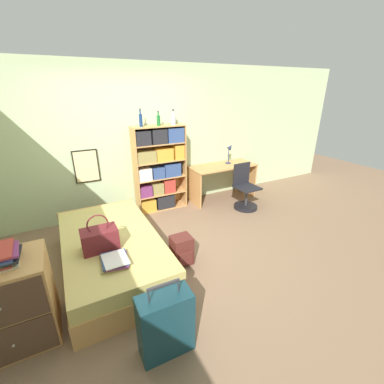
{
  "coord_description": "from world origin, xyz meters",
  "views": [
    {
      "loc": [
        -1.05,
        -2.91,
        2.18
      ],
      "look_at": [
        0.58,
        0.21,
        0.75
      ],
      "focal_mm": 24.0,
      "sensor_mm": 36.0,
      "label": 1
    }
  ],
  "objects": [
    {
      "name": "book_stack_on_bed",
      "position": [
        -0.74,
        -0.55,
        0.49
      ],
      "size": [
        0.32,
        0.35,
        0.06
      ],
      "color": "#99894C",
      "rests_on": "bed"
    },
    {
      "name": "bed",
      "position": [
        -0.69,
        0.02,
        0.23
      ],
      "size": [
        1.14,
        2.06,
        0.46
      ],
      "color": "tan",
      "rests_on": "ground_plane"
    },
    {
      "name": "bottle_clear",
      "position": [
        0.81,
        1.37,
        1.68
      ],
      "size": [
        0.08,
        0.08,
        0.26
      ],
      "color": "#B7BCC1",
      "rests_on": "bookcase"
    },
    {
      "name": "bottle_brown",
      "position": [
        0.53,
        1.35,
        1.67
      ],
      "size": [
        0.06,
        0.06,
        0.25
      ],
      "color": "#1E6B2D",
      "rests_on": "bookcase"
    },
    {
      "name": "ground_plane",
      "position": [
        0.0,
        0.0,
        0.0
      ],
      "size": [
        14.0,
        14.0,
        0.0
      ],
      "primitive_type": "plane",
      "color": "#84664C"
    },
    {
      "name": "bottle_green",
      "position": [
        0.23,
        1.39,
        1.69
      ],
      "size": [
        0.06,
        0.06,
        0.29
      ],
      "color": "navy",
      "rests_on": "bookcase"
    },
    {
      "name": "desk_lamp",
      "position": [
        2.04,
        1.33,
        0.99
      ],
      "size": [
        0.16,
        0.11,
        0.41
      ],
      "color": "navy",
      "rests_on": "desk"
    },
    {
      "name": "wall_back",
      "position": [
        -0.0,
        1.6,
        1.3
      ],
      "size": [
        10.0,
        0.09,
        2.6
      ],
      "color": "beige",
      "rests_on": "ground_plane"
    },
    {
      "name": "handbag",
      "position": [
        -0.83,
        -0.22,
        0.59
      ],
      "size": [
        0.4,
        0.24,
        0.44
      ],
      "color": "maroon",
      "rests_on": "bed"
    },
    {
      "name": "suitcase",
      "position": [
        -0.51,
        -1.38,
        0.31
      ],
      "size": [
        0.47,
        0.23,
        0.74
      ],
      "color": "#143842",
      "rests_on": "ground_plane"
    },
    {
      "name": "backpack",
      "position": [
        0.14,
        -0.33,
        0.19
      ],
      "size": [
        0.26,
        0.26,
        0.39
      ],
      "color": "#56231E",
      "rests_on": "ground_plane"
    },
    {
      "name": "desk",
      "position": [
        1.84,
        1.26,
        0.52
      ],
      "size": [
        1.37,
        0.58,
        0.72
      ],
      "color": "tan",
      "rests_on": "ground_plane"
    },
    {
      "name": "bookcase",
      "position": [
        0.51,
        1.39,
        0.81
      ],
      "size": [
        0.94,
        0.31,
        1.57
      ],
      "color": "tan",
      "rests_on": "ground_plane"
    },
    {
      "name": "dresser",
      "position": [
        -1.67,
        -0.64,
        0.42
      ],
      "size": [
        0.67,
        0.57,
        0.84
      ],
      "color": "tan",
      "rests_on": "ground_plane"
    },
    {
      "name": "desk_chair",
      "position": [
        1.97,
        0.67,
        0.28
      ],
      "size": [
        0.45,
        0.45,
        0.86
      ],
      "color": "black",
      "rests_on": "ground_plane"
    }
  ]
}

